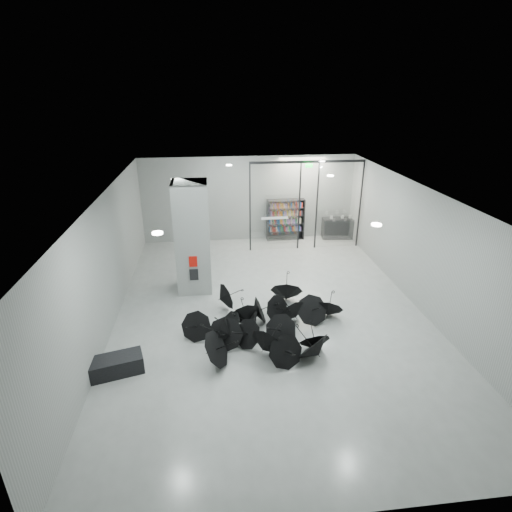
{
  "coord_description": "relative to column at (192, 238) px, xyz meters",
  "views": [
    {
      "loc": [
        -1.81,
        -11.55,
        6.96
      ],
      "look_at": [
        -0.3,
        1.5,
        1.4
      ],
      "focal_mm": 28.38,
      "sensor_mm": 36.0,
      "label": 1
    }
  ],
  "objects": [
    {
      "name": "room",
      "position": [
        2.5,
        -2.0,
        0.84
      ],
      "size": [
        14.0,
        14.02,
        4.01
      ],
      "color": "gray",
      "rests_on": "ground"
    },
    {
      "name": "bookshelf",
      "position": [
        4.24,
        4.75,
        -1.01
      ],
      "size": [
        1.82,
        0.43,
        1.98
      ],
      "primitive_type": null,
      "rotation": [
        0.0,
        0.0,
        0.04
      ],
      "color": "black",
      "rests_on": "ground"
    },
    {
      "name": "exit_sign",
      "position": [
        4.9,
        3.3,
        1.82
      ],
      "size": [
        0.3,
        0.06,
        0.15
      ],
      "primitive_type": "cube",
      "color": "#0CE533",
      "rests_on": "room"
    },
    {
      "name": "bench",
      "position": [
        -2.0,
        -4.62,
        -1.76
      ],
      "size": [
        1.59,
        0.99,
        0.47
      ],
      "primitive_type": "cube",
      "rotation": [
        0.0,
        0.0,
        0.26
      ],
      "color": "black",
      "rests_on": "ground"
    },
    {
      "name": "fire_cabinet",
      "position": [
        0.0,
        -0.62,
        -0.65
      ],
      "size": [
        0.28,
        0.04,
        0.38
      ],
      "primitive_type": "cube",
      "color": "#A50A07",
      "rests_on": "column"
    },
    {
      "name": "column",
      "position": [
        0.0,
        0.0,
        0.0
      ],
      "size": [
        1.2,
        1.2,
        4.0
      ],
      "primitive_type": "cube",
      "color": "slate",
      "rests_on": "ground"
    },
    {
      "name": "glass_partition",
      "position": [
        4.89,
        3.5,
        0.18
      ],
      "size": [
        5.06,
        0.08,
        4.0
      ],
      "color": "silver",
      "rests_on": "ground"
    },
    {
      "name": "info_panel",
      "position": [
        0.0,
        -0.62,
        -1.15
      ],
      "size": [
        0.3,
        0.03,
        0.42
      ],
      "primitive_type": "cube",
      "color": "black",
      "rests_on": "column"
    },
    {
      "name": "umbrella_cluster",
      "position": [
        2.13,
        -3.4,
        -1.69
      ],
      "size": [
        5.37,
        4.67,
        1.32
      ],
      "color": "black",
      "rests_on": "ground"
    },
    {
      "name": "shop_counter",
      "position": [
        6.9,
        4.63,
        -1.5
      ],
      "size": [
        1.72,
        0.82,
        1.0
      ],
      "primitive_type": "cube",
      "rotation": [
        0.0,
        0.0,
        -0.09
      ],
      "color": "black",
      "rests_on": "ground"
    }
  ]
}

